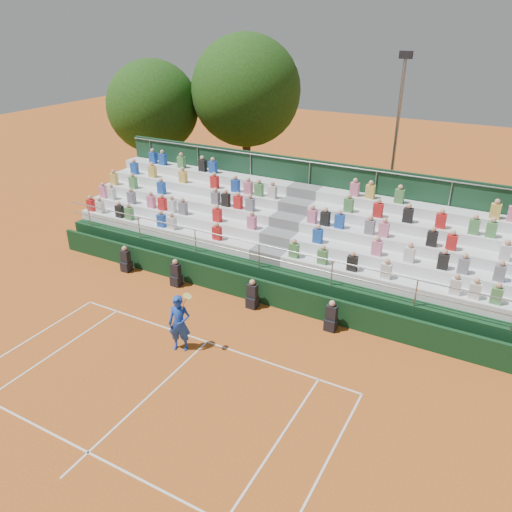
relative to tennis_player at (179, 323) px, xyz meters
The scene contains 8 objects.
ground 1.36m from the tennis_player, 52.90° to the left, with size 90.00×90.00×0.00m, color #BE5C1F.
courtside_wall 4.00m from the tennis_player, 82.00° to the left, with size 20.00×0.15×1.00m, color black.
line_officials 3.63m from the tennis_player, 104.12° to the left, with size 9.89×0.40×1.19m.
grandstand 7.19m from the tennis_player, 85.60° to the left, with size 20.00×5.20×4.40m.
tennis_player is the anchor object (origin of this frame).
tree_west 17.96m from the tennis_player, 130.81° to the left, with size 5.48×5.48×7.93m.
tree_east 17.58m from the tennis_player, 112.06° to the left, with size 6.42×6.42×9.35m.
floodlight_mast 15.25m from the tennis_player, 78.38° to the left, with size 0.60×0.25×8.64m.
Camera 1 is at (8.25, -11.60, 10.11)m, focal length 35.00 mm.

